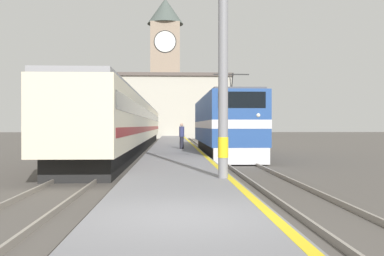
{
  "coord_description": "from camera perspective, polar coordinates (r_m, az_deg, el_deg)",
  "views": [
    {
      "loc": [
        -0.2,
        -7.62,
        1.98
      ],
      "look_at": [
        1.45,
        28.74,
        1.79
      ],
      "focal_mm": 42.0,
      "sensor_mm": 36.0,
      "label": 1
    }
  ],
  "objects": [
    {
      "name": "catenary_mast",
      "position": [
        13.36,
        4.2,
        10.11
      ],
      "size": [
        2.19,
        0.31,
        7.78
      ],
      "color": "gray",
      "rests_on": "platform"
    },
    {
      "name": "person_on_platform",
      "position": [
        29.7,
        -1.32,
        -0.94
      ],
      "size": [
        0.34,
        0.34,
        1.7
      ],
      "color": "#23232D",
      "rests_on": "platform"
    },
    {
      "name": "ground_plane",
      "position": [
        37.67,
        -2.29,
        -2.71
      ],
      "size": [
        200.0,
        200.0,
        0.0
      ],
      "primitive_type": "plane",
      "color": "#514C47"
    },
    {
      "name": "passenger_train",
      "position": [
        38.27,
        -7.53,
        0.47
      ],
      "size": [
        2.92,
        47.51,
        3.88
      ],
      "color": "black",
      "rests_on": "ground"
    },
    {
      "name": "rail_track_near",
      "position": [
        32.85,
        3.33,
        -3.1
      ],
      "size": [
        2.83,
        140.0,
        0.16
      ],
      "color": "#514C47",
      "rests_on": "ground"
    },
    {
      "name": "locomotive_train",
      "position": [
        29.4,
        4.02,
        0.37
      ],
      "size": [
        2.92,
        15.59,
        4.92
      ],
      "color": "black",
      "rests_on": "ground"
    },
    {
      "name": "rail_track_far",
      "position": [
        32.84,
        -8.36,
        -3.1
      ],
      "size": [
        2.84,
        140.0,
        0.16
      ],
      "color": "#514C47",
      "rests_on": "ground"
    },
    {
      "name": "clock_tower",
      "position": [
        78.73,
        -3.41,
        8.32
      ],
      "size": [
        6.22,
        6.22,
        24.06
      ],
      "color": "gray",
      "rests_on": "ground"
    },
    {
      "name": "platform",
      "position": [
        32.67,
        -2.24,
        -2.79
      ],
      "size": [
        3.31,
        140.0,
        0.45
      ],
      "color": "slate",
      "rests_on": "ground"
    },
    {
      "name": "station_building",
      "position": [
        72.04,
        -4.16,
        2.74
      ],
      "size": [
        22.8,
        8.22,
        10.06
      ],
      "color": "#B7B2A3",
      "rests_on": "ground"
    }
  ]
}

